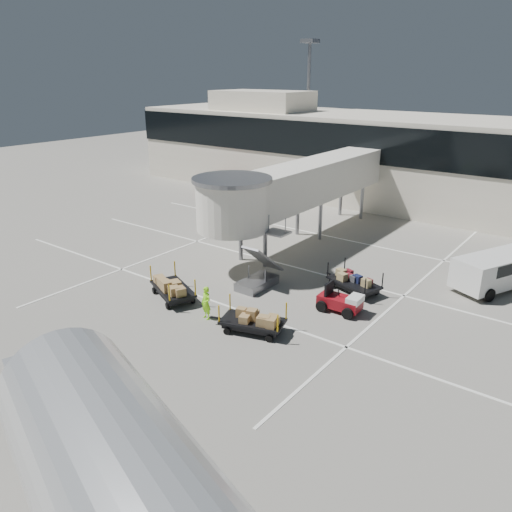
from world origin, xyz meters
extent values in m
plane|color=gray|center=(0.00, 0.00, 0.00)|extent=(140.00, 140.00, 0.00)
cube|color=white|center=(0.00, 2.00, 0.01)|extent=(40.00, 0.15, 0.02)
cube|color=white|center=(0.00, 9.00, 0.01)|extent=(40.00, 0.15, 0.02)
cube|color=white|center=(0.00, 16.00, 0.01)|extent=(40.00, 0.15, 0.02)
cube|color=white|center=(6.00, 10.00, 0.01)|extent=(0.15, 30.00, 0.02)
cube|color=white|center=(-10.00, 10.00, 0.01)|extent=(0.15, 30.00, 0.02)
cube|color=silver|center=(0.00, 30.00, 4.00)|extent=(64.00, 12.00, 8.00)
cube|color=black|center=(0.00, 23.95, 6.00)|extent=(64.00, 0.12, 3.20)
cube|color=silver|center=(-18.00, 28.00, 9.00)|extent=(10.00, 6.00, 2.00)
cylinder|color=slate|center=(-16.00, 34.00, 7.50)|extent=(0.36, 0.36, 15.00)
cube|color=slate|center=(-16.00, 34.00, 15.00)|extent=(1.60, 1.60, 0.40)
cube|color=white|center=(-4.00, 15.00, 4.30)|extent=(3.00, 18.00, 2.80)
cylinder|color=white|center=(-4.00, 6.00, 4.30)|extent=(4.40, 4.40, 3.00)
cylinder|color=slate|center=(-4.00, 6.00, 5.90)|extent=(4.80, 4.80, 0.25)
cylinder|color=slate|center=(-5.00, 8.00, 1.45)|extent=(0.28, 0.28, 2.90)
cylinder|color=slate|center=(-3.00, 8.00, 1.45)|extent=(0.28, 0.28, 2.90)
cylinder|color=slate|center=(-5.00, 15.00, 1.45)|extent=(0.28, 0.28, 2.90)
cylinder|color=slate|center=(-3.00, 15.00, 1.45)|extent=(0.28, 0.28, 2.90)
cylinder|color=slate|center=(-5.00, 22.00, 1.45)|extent=(0.28, 0.28, 2.90)
cylinder|color=slate|center=(-3.00, 22.00, 1.45)|extent=(0.28, 0.28, 2.90)
cube|color=slate|center=(-1.40, 5.00, 0.25)|extent=(1.40, 2.60, 0.50)
cube|color=slate|center=(-1.40, 5.60, 1.60)|extent=(1.20, 2.60, 2.06)
cube|color=slate|center=(-1.40, 7.00, 2.85)|extent=(1.40, 1.20, 0.12)
cube|color=maroon|center=(3.96, 5.14, 0.51)|extent=(2.29, 1.17, 0.56)
cube|color=silver|center=(4.80, 5.18, 0.89)|extent=(0.70, 1.06, 0.33)
cube|color=black|center=(3.30, 5.11, 1.07)|extent=(0.15, 0.94, 0.84)
cylinder|color=black|center=(3.24, 4.50, 0.30)|extent=(0.61, 0.26, 0.60)
cylinder|color=black|center=(3.18, 5.71, 0.30)|extent=(0.61, 0.26, 0.60)
cylinder|color=black|center=(4.73, 4.57, 0.30)|extent=(0.61, 0.26, 0.60)
cylinder|color=black|center=(4.68, 5.78, 0.30)|extent=(0.61, 0.26, 0.60)
cube|color=black|center=(3.42, 7.84, 0.56)|extent=(3.37, 2.38, 0.12)
cube|color=black|center=(3.42, 7.84, 0.38)|extent=(3.01, 2.07, 0.25)
cube|color=black|center=(1.63, 8.41, 0.41)|extent=(0.70, 0.29, 0.08)
cylinder|color=black|center=(2.20, 7.51, 0.17)|extent=(0.37, 0.24, 0.35)
cylinder|color=black|center=(2.61, 8.82, 0.17)|extent=(0.37, 0.24, 0.35)
cylinder|color=black|center=(4.24, 6.87, 0.17)|extent=(0.37, 0.24, 0.35)
cylinder|color=black|center=(4.65, 8.18, 0.17)|extent=(0.37, 0.24, 0.35)
cylinder|color=black|center=(1.82, 7.63, 1.02)|extent=(0.07, 0.07, 0.92)
cylinder|color=black|center=(2.23, 8.94, 1.02)|extent=(0.07, 0.07, 0.92)
cylinder|color=black|center=(4.61, 6.75, 1.02)|extent=(0.07, 0.07, 0.92)
cylinder|color=black|center=(5.03, 8.06, 1.02)|extent=(0.07, 0.07, 0.92)
cube|color=#424146|center=(2.32, 7.72, 0.81)|extent=(0.47, 0.45, 0.38)
cube|color=#424146|center=(3.22, 7.48, 0.81)|extent=(0.56, 0.49, 0.38)
cube|color=#424146|center=(3.51, 8.02, 0.80)|extent=(0.50, 0.45, 0.35)
cube|color=#424146|center=(4.49, 7.51, 0.84)|extent=(0.47, 0.41, 0.44)
cube|color=#424146|center=(4.35, 7.14, 0.75)|extent=(0.59, 0.43, 0.26)
cube|color=#9E8856|center=(3.21, 8.17, 0.77)|extent=(0.44, 0.41, 0.29)
cube|color=#9E8856|center=(3.04, 7.62, 0.82)|extent=(0.52, 0.45, 0.39)
cube|color=#12183A|center=(3.08, 7.44, 0.79)|extent=(0.48, 0.44, 0.35)
cube|color=black|center=(1.66, 0.61, 0.56)|extent=(3.38, 2.38, 0.12)
cube|color=black|center=(1.66, 0.61, 0.38)|extent=(3.02, 2.06, 0.26)
cube|color=black|center=(-0.14, 0.04, 0.41)|extent=(0.71, 0.29, 0.08)
cylinder|color=black|center=(0.84, -0.37, 0.17)|extent=(0.37, 0.24, 0.35)
cylinder|color=black|center=(0.43, 0.94, 0.17)|extent=(0.37, 0.24, 0.35)
cylinder|color=black|center=(2.89, 0.27, 0.17)|extent=(0.37, 0.24, 0.35)
cylinder|color=black|center=(2.48, 1.58, 0.17)|extent=(0.37, 0.24, 0.35)
cylinder|color=#E1A90B|center=(0.46, -0.49, 1.02)|extent=(0.07, 0.07, 0.92)
cylinder|color=#E1A90B|center=(0.05, 0.83, 1.02)|extent=(0.07, 0.07, 0.92)
cylinder|color=#E1A90B|center=(3.27, 0.38, 1.02)|extent=(0.07, 0.07, 0.92)
cylinder|color=#E1A90B|center=(2.86, 1.70, 1.02)|extent=(0.07, 0.07, 0.92)
cube|color=tan|center=(1.56, 0.30, 0.81)|extent=(0.70, 0.63, 0.37)
cube|color=tan|center=(2.26, 0.69, 0.82)|extent=(0.57, 0.56, 0.39)
cube|color=tan|center=(2.58, 1.07, 0.82)|extent=(0.61, 0.52, 0.40)
cube|color=tan|center=(1.10, 0.56, 0.84)|extent=(0.59, 0.60, 0.43)
cube|color=tan|center=(1.40, 0.62, 0.81)|extent=(0.74, 0.66, 0.38)
cube|color=tan|center=(2.20, 0.27, 0.82)|extent=(0.53, 0.49, 0.39)
cube|color=tan|center=(1.43, 0.63, 0.90)|extent=(0.73, 0.68, 0.55)
cube|color=tan|center=(1.41, 0.15, 0.90)|extent=(0.60, 0.65, 0.55)
cube|color=tan|center=(2.27, 1.33, 0.84)|extent=(0.74, 0.58, 0.44)
cube|color=black|center=(-4.21, 0.95, 0.59)|extent=(3.60, 2.78, 0.13)
cube|color=black|center=(-4.21, 0.95, 0.40)|extent=(3.21, 2.43, 0.27)
cube|color=black|center=(-6.02, 1.76, 0.43)|extent=(0.72, 0.38, 0.09)
cylinder|color=black|center=(-5.53, 0.75, 0.18)|extent=(0.39, 0.29, 0.37)
cylinder|color=black|center=(-4.94, 2.07, 0.18)|extent=(0.39, 0.29, 0.37)
cylinder|color=black|center=(-3.47, -0.17, 0.18)|extent=(0.39, 0.29, 0.37)
cylinder|color=black|center=(-2.88, 1.15, 0.18)|extent=(0.39, 0.29, 0.37)
cylinder|color=#E1A90B|center=(-5.92, 0.92, 1.07)|extent=(0.08, 0.08, 0.97)
cylinder|color=#E1A90B|center=(-5.33, 2.24, 1.07)|extent=(0.08, 0.08, 0.97)
cylinder|color=#E1A90B|center=(-3.09, -0.34, 1.07)|extent=(0.08, 0.08, 0.97)
cylinder|color=#E1A90B|center=(-2.50, 0.98, 1.07)|extent=(0.08, 0.08, 0.97)
cube|color=tan|center=(-4.19, 1.07, 0.88)|extent=(0.63, 0.63, 0.46)
cube|color=tan|center=(-3.65, 1.04, 0.94)|extent=(0.76, 0.72, 0.56)
cube|color=tan|center=(-3.94, 1.15, 0.93)|extent=(0.69, 0.59, 0.54)
cube|color=tan|center=(-5.06, 1.18, 0.86)|extent=(0.71, 0.61, 0.42)
cube|color=tan|center=(-3.90, 1.37, 0.87)|extent=(0.70, 0.71, 0.42)
cube|color=tan|center=(-4.27, 0.64, 0.90)|extent=(0.78, 0.77, 0.50)
cube|color=tan|center=(-3.55, 0.26, 0.90)|extent=(0.85, 0.76, 0.48)
imported|color=#81E418|center=(-1.07, 0.26, 0.87)|extent=(0.71, 0.54, 1.75)
cube|color=silver|center=(9.73, 13.19, 1.16)|extent=(4.19, 5.74, 1.72)
cube|color=black|center=(9.83, 13.39, 1.61)|extent=(3.37, 3.94, 0.69)
cylinder|color=black|center=(8.04, 12.02, 0.38)|extent=(0.56, 0.80, 0.75)
cylinder|color=black|center=(9.95, 11.14, 0.38)|extent=(0.56, 0.80, 0.75)
cylinder|color=black|center=(9.52, 15.25, 0.38)|extent=(0.56, 0.80, 0.75)
cube|color=maroon|center=(-18.22, 20.60, 0.68)|extent=(3.51, 1.64, 1.36)
cube|color=black|center=(-16.69, 20.51, 1.54)|extent=(0.94, 1.31, 0.48)
cylinder|color=black|center=(-19.52, 20.04, 0.27)|extent=(0.55, 0.26, 0.54)
cylinder|color=black|center=(-19.45, 21.30, 0.27)|extent=(0.55, 0.26, 0.54)
cylinder|color=black|center=(-17.00, 19.90, 0.27)|extent=(0.55, 0.26, 0.54)
cylinder|color=black|center=(-16.92, 21.16, 0.27)|extent=(0.55, 0.26, 0.54)
cube|color=silver|center=(4.49, -10.41, 2.87)|extent=(9.91, 5.49, 0.33)
cylinder|color=silver|center=(3.12, -9.96, 1.48)|extent=(3.40, 2.97, 2.20)
cube|color=silver|center=(3.12, -9.96, 2.34)|extent=(0.80, 0.46, 1.05)
cylinder|color=slate|center=(5.00, -10.98, 0.76)|extent=(0.27, 0.27, 1.53)
camera|label=1|loc=(14.74, -16.47, 11.91)|focal=35.00mm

